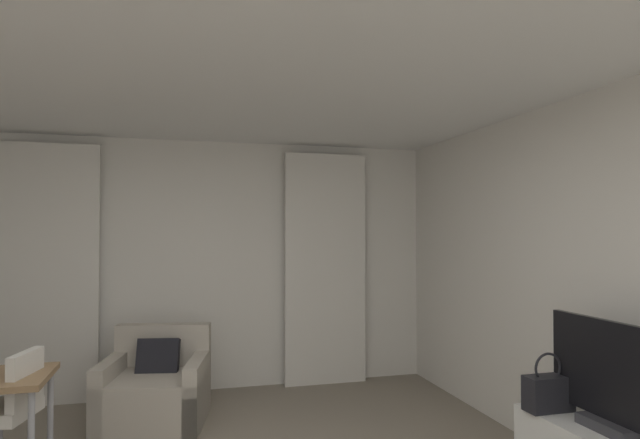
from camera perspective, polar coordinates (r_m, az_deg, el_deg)
wall_window at (r=5.73m, az=-13.19°, el=-4.77°), size 5.12×0.06×2.60m
wall_right at (r=3.84m, az=30.39°, el=-6.34°), size 0.06×6.12×2.60m
ceiling at (r=2.86m, az=-10.94°, el=18.76°), size 5.12×6.12×0.06m
curtain_left_panel at (r=5.72m, az=-27.10°, el=-5.16°), size 0.90×0.06×2.50m
curtain_right_panel at (r=5.81m, az=0.59°, el=-5.24°), size 0.90×0.06×2.50m
armchair at (r=5.03m, az=-17.25°, el=-17.12°), size 0.99×0.95×0.80m
desk_chair at (r=4.15m, az=-30.80°, el=-18.73°), size 0.48×0.48×0.88m
tv_flatscreen at (r=3.57m, az=28.80°, el=-14.88°), size 0.20×0.91×0.63m
handbag_primary at (r=3.83m, az=23.29°, el=-16.61°), size 0.30×0.14×0.37m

